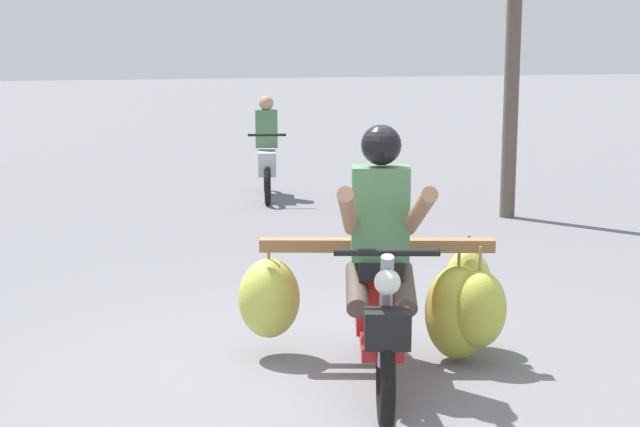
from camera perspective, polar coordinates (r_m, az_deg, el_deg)
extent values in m
plane|color=slate|center=(5.72, -0.67, -10.50)|extent=(120.00, 120.00, 0.00)
torus|color=black|center=(5.03, 4.07, -10.06)|extent=(0.28, 0.55, 0.56)
torus|color=black|center=(6.17, 3.42, -6.22)|extent=(0.28, 0.55, 0.56)
cube|color=red|center=(5.49, 3.77, -7.87)|extent=(0.43, 0.61, 0.08)
cube|color=red|center=(5.82, 3.58, -4.97)|extent=(0.50, 0.70, 0.36)
cube|color=black|center=(5.69, 3.64, -3.04)|extent=(0.46, 0.65, 0.10)
cylinder|color=gray|center=(4.98, 4.08, -6.14)|extent=(0.17, 0.29, 0.69)
cylinder|color=black|center=(4.86, 4.15, -2.42)|extent=(0.54, 0.24, 0.04)
sphere|color=silver|center=(4.81, 4.19, -4.25)|extent=(0.14, 0.14, 0.14)
cube|color=black|center=(4.84, 4.18, -7.13)|extent=(0.28, 0.24, 0.20)
cube|color=red|center=(4.94, 4.11, -6.78)|extent=(0.20, 0.30, 0.04)
cube|color=olive|center=(5.90, 3.53, -1.97)|extent=(1.43, 0.65, 0.08)
cube|color=olive|center=(6.08, 3.45, -1.89)|extent=(1.28, 0.57, 0.06)
ellipsoid|color=#BDC74D|center=(6.09, -3.17, -5.25)|extent=(0.48, 0.45, 0.53)
cylinder|color=#998459|center=(6.02, -3.19, -2.38)|extent=(0.02, 0.02, 0.16)
ellipsoid|color=#AEB83E|center=(5.99, 9.79, -5.85)|extent=(0.43, 0.41, 0.50)
cylinder|color=#998459|center=(5.91, 9.88, -2.91)|extent=(0.02, 0.02, 0.19)
ellipsoid|color=#AFB93E|center=(6.08, 8.50, -6.06)|extent=(0.56, 0.54, 0.62)
cylinder|color=#998459|center=(5.99, 8.59, -2.66)|extent=(0.02, 0.02, 0.18)
ellipsoid|color=#C0CA50|center=(6.33, 9.10, -4.92)|extent=(0.45, 0.45, 0.63)
cylinder|color=#998459|center=(6.25, 9.19, -1.87)|extent=(0.02, 0.02, 0.12)
cube|color=#4C7F51|center=(5.51, 3.74, 0.02)|extent=(0.40, 0.33, 0.56)
sphere|color=black|center=(5.43, 3.80, 4.25)|extent=(0.24, 0.24, 0.24)
cylinder|color=#9E7051|center=(5.18, 6.11, 0.07)|extent=(0.30, 0.71, 0.39)
cylinder|color=#9E7051|center=(5.15, 1.79, 0.08)|extent=(0.39, 0.69, 0.39)
cylinder|color=#4C4238|center=(5.49, 5.22, -4.62)|extent=(0.28, 0.46, 0.27)
cylinder|color=#4C4238|center=(5.48, 2.29, -4.63)|extent=(0.28, 0.46, 0.27)
torus|color=black|center=(12.10, -3.26, 1.73)|extent=(0.23, 0.52, 0.52)
torus|color=black|center=(13.19, -3.33, 2.42)|extent=(0.23, 0.52, 0.52)
cube|color=silver|center=(12.71, -3.31, 3.23)|extent=(0.49, 0.93, 0.32)
cylinder|color=black|center=(12.07, -3.30, 4.87)|extent=(0.49, 0.18, 0.04)
cube|color=#4C7F51|center=(12.68, -3.33, 5.26)|extent=(0.35, 0.28, 0.52)
sphere|color=tan|center=(12.64, -3.35, 6.83)|extent=(0.20, 0.20, 0.20)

